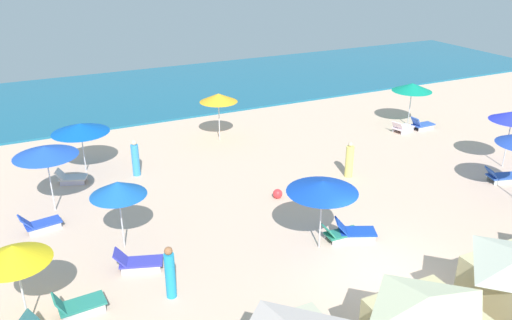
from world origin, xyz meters
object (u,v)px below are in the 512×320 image
Objects in this scene: umbrella_8 at (45,151)px; umbrella_5 at (412,87)px; lounge_chair_2_0 at (354,231)px; lounge_chair_3_1 at (502,176)px; umbrella_1 at (80,128)px; beachgoer_0 at (170,273)px; umbrella_0 at (14,254)px; lounge_chair_1_0 at (71,178)px; lounge_chair_7_0 at (138,262)px; beachgoer_1 at (349,161)px; lounge_chair_5_0 at (402,128)px; lounge_chair_8_0 at (40,224)px; lounge_chair_0_1 at (78,305)px; beachgoer_2 at (135,159)px; lounge_chair_5_1 at (422,125)px; umbrella_7 at (118,189)px; umbrella_6 at (218,98)px; beach_ball_0 at (278,194)px; lounge_chair_2_1 at (340,233)px; umbrella_2 at (322,186)px.

umbrella_5 is at bearing 5.77° from umbrella_8.
lounge_chair_2_0 reaches higher than lounge_chair_3_1.
beachgoer_0 is at bearing -85.25° from umbrella_1.
lounge_chair_1_0 is (2.18, 8.59, -1.98)m from umbrella_0.
lounge_chair_7_0 is at bearing -87.99° from umbrella_1.
umbrella_8 is at bearing -174.23° from umbrella_5.
lounge_chair_5_0 is at bearing -172.59° from beachgoer_1.
beachgoer_1 is (12.42, -0.98, 0.48)m from lounge_chair_8_0.
lounge_chair_0_1 is 9.06m from beachgoer_2.
beachgoer_0 is (-14.89, -1.33, 0.54)m from lounge_chair_3_1.
beachgoer_1 reaches higher than lounge_chair_0_1.
lounge_chair_5_1 is at bearing 20.03° from umbrella_0.
beachgoer_1 is at bearing 7.82° from umbrella_7.
umbrella_8 reaches higher than umbrella_1.
lounge_chair_5_0 is (17.71, 7.62, -0.03)m from lounge_chair_0_1.
umbrella_7 is 3.55m from beachgoer_0.
beach_ball_0 is (-0.38, -7.09, -2.03)m from umbrella_6.
lounge_chair_1_0 is (0.91, 8.71, -0.03)m from lounge_chair_0_1.
lounge_chair_5_0 is (8.61, 7.65, -0.00)m from lounge_chair_2_0.
lounge_chair_8_0 is 0.87× the size of beachgoer_2.
umbrella_0 is 1.53× the size of lounge_chair_3_1.
lounge_chair_5_1 is 0.56× the size of umbrella_7.
umbrella_6 is 1.53× the size of beachgoer_1.
lounge_chair_2_1 is 5.25m from beachgoer_1.
beachgoer_0 is at bearing -78.51° from umbrella_7.
umbrella_2 is 4.29m from beach_ball_0.
lounge_chair_1_0 is at bearing 84.79° from lounge_chair_5_1.
lounge_chair_1_0 is at bearing 68.52° from umbrella_8.
umbrella_1 is at bearing -51.47° from beachgoer_1.
umbrella_5 is 18.53m from beachgoer_0.
lounge_chair_2_1 is 1.03× the size of lounge_chair_5_1.
beach_ball_0 is at bearing 20.92° from umbrella_0.
beachgoer_1 reaches higher than lounge_chair_2_0.
umbrella_5 reaches higher than beachgoer_1.
lounge_chair_2_0 reaches higher than lounge_chair_5_0.
umbrella_5 is 1.43× the size of beachgoer_0.
umbrella_6 is at bearing 166.73° from umbrella_5.
umbrella_5 is at bearing 37.22° from umbrella_2.
beach_ball_0 is (6.26, 0.90, -1.97)m from umbrella_7.
lounge_chair_7_0 is 10.29m from beachgoer_1.
beachgoer_0 is at bearing -102.90° from lounge_chair_0_1.
lounge_chair_2_1 is 0.83× the size of beachgoer_0.
lounge_chair_1_0 is 7.44m from lounge_chair_7_0.
beach_ball_0 is at bearing -156.35° from umbrella_5.
umbrella_1 reaches higher than lounge_chair_2_0.
lounge_chair_2_0 is 11.00m from lounge_chair_8_0.
beachgoer_0 reaches higher than lounge_chair_7_0.
lounge_chair_5_1 is (20.21, 7.37, -1.96)m from umbrella_0.
lounge_chair_0_1 is 2.59m from beachgoer_0.
lounge_chair_7_0 is at bearing -69.47° from umbrella_8.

